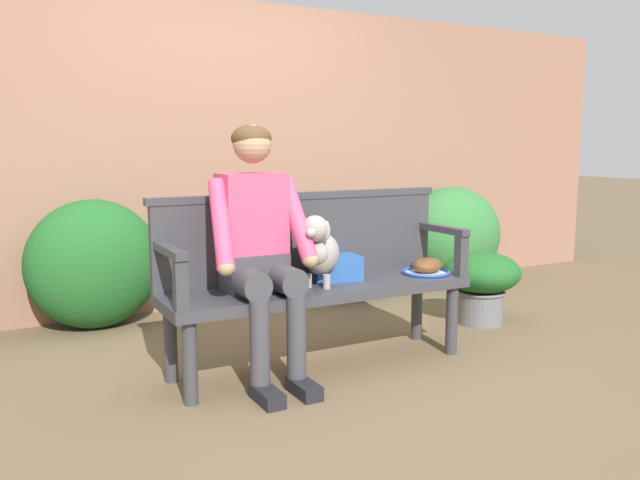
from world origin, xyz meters
The scene contains 15 objects.
ground_plane centered at (0.00, 0.00, 0.00)m, with size 40.00×40.00×0.00m, color brown.
brick_garden_fence centered at (0.00, 1.78, 1.16)m, with size 8.00×0.30×2.32m, color #936651.
hedge_bush_far_right centered at (-0.97, 1.43, 0.44)m, with size 0.89×0.65×0.88m, color #1E5B23.
hedge_bush_mid_left centered at (0.98, 1.40, 0.41)m, with size 1.03×0.64×0.82m, color #194C1E.
hedge_bush_mid_right centered at (2.11, 1.41, 0.43)m, with size 0.95×0.74×0.87m, color #337538.
garden_bench centered at (0.00, 0.00, 0.41)m, with size 1.76×0.46×0.47m.
bench_backrest centered at (0.00, 0.20, 0.73)m, with size 1.80×0.06×0.50m.
bench_armrest_left_end centered at (-0.84, -0.08, 0.67)m, with size 0.06×0.46×0.28m.
bench_armrest_right_end centered at (0.84, -0.08, 0.67)m, with size 0.06×0.46×0.28m.
person_seated centered at (-0.37, -0.01, 0.74)m, with size 0.56×0.63×1.34m.
dog_on_bench centered at (-0.01, -0.03, 0.67)m, with size 0.35×0.35×0.40m.
tennis_racket centered at (0.71, -0.01, 0.48)m, with size 0.36×0.58×0.03m.
baseball_glove centered at (0.73, -0.01, 0.52)m, with size 0.22×0.17×0.09m, color brown.
sports_bag centered at (0.14, 0.08, 0.54)m, with size 0.28×0.20×0.14m, color #2856A3.
potted_plant centered at (1.42, 0.26, 0.31)m, with size 0.53×0.53×0.51m.
Camera 1 is at (-1.66, -3.06, 1.24)m, focal length 36.09 mm.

